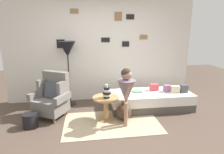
# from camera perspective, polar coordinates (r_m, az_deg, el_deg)

# --- Properties ---
(ground_plane) EXTENTS (12.00, 12.00, 0.00)m
(ground_plane) POSITION_cam_1_polar(r_m,az_deg,el_deg) (3.60, -0.22, -17.23)
(ground_plane) COLOR #4C3D33
(gallery_wall) EXTENTS (4.80, 0.12, 2.60)m
(gallery_wall) POSITION_cam_1_polar(r_m,az_deg,el_deg) (5.03, -3.34, 7.80)
(gallery_wall) COLOR silver
(gallery_wall) RESTS_ON ground
(rug) EXTENTS (1.92, 1.15, 0.01)m
(rug) POSITION_cam_1_polar(r_m,az_deg,el_deg) (4.03, -0.07, -13.43)
(rug) COLOR tan
(rug) RESTS_ON ground
(armchair) EXTENTS (0.90, 0.83, 0.97)m
(armchair) POSITION_cam_1_polar(r_m,az_deg,el_deg) (4.35, -17.26, -5.66)
(armchair) COLOR olive
(armchair) RESTS_ON ground
(daybed) EXTENTS (1.90, 0.81, 0.40)m
(daybed) POSITION_cam_1_polar(r_m,az_deg,el_deg) (4.72, 11.34, -6.76)
(daybed) COLOR #4C4742
(daybed) RESTS_ON ground
(pillow_head) EXTENTS (0.17, 0.14, 0.18)m
(pillow_head) POSITION_cam_1_polar(r_m,az_deg,el_deg) (4.85, 20.54, -3.22)
(pillow_head) COLOR #474C56
(pillow_head) RESTS_ON daybed
(pillow_mid) EXTENTS (0.22, 0.14, 0.16)m
(pillow_mid) POSITION_cam_1_polar(r_m,az_deg,el_deg) (4.77, 18.20, -3.45)
(pillow_mid) COLOR beige
(pillow_mid) RESTS_ON daybed
(pillow_back) EXTENTS (0.19, 0.12, 0.16)m
(pillow_back) POSITION_cam_1_polar(r_m,az_deg,el_deg) (4.78, 16.20, -3.25)
(pillow_back) COLOR gray
(pillow_back) RESTS_ON daybed
(pillow_extra) EXTENTS (0.20, 0.13, 0.16)m
(pillow_extra) POSITION_cam_1_polar(r_m,az_deg,el_deg) (4.79, 12.40, -2.98)
(pillow_extra) COLOR #D64C56
(pillow_extra) RESTS_ON daybed
(side_table) EXTENTS (0.55, 0.55, 0.51)m
(side_table) POSITION_cam_1_polar(r_m,az_deg,el_deg) (3.99, -1.82, -7.94)
(side_table) COLOR tan
(side_table) RESTS_ON ground
(vase_striped) EXTENTS (0.17, 0.17, 0.29)m
(vase_striped) POSITION_cam_1_polar(r_m,az_deg,el_deg) (3.86, -1.58, -4.56)
(vase_striped) COLOR black
(vase_striped) RESTS_ON side_table
(floor_lamp) EXTENTS (0.40, 0.40, 1.57)m
(floor_lamp) POSITION_cam_1_polar(r_m,az_deg,el_deg) (4.71, -13.09, 7.48)
(floor_lamp) COLOR black
(floor_lamp) RESTS_ON ground
(person_child) EXTENTS (0.34, 0.34, 1.16)m
(person_child) POSITION_cam_1_polar(r_m,az_deg,el_deg) (3.67, 4.25, -3.73)
(person_child) COLOR #A37A60
(person_child) RESTS_ON ground
(book_on_daybed) EXTENTS (0.24, 0.20, 0.03)m
(book_on_daybed) POSITION_cam_1_polar(r_m,az_deg,el_deg) (4.61, 7.50, -4.26)
(book_on_daybed) COLOR gray
(book_on_daybed) RESTS_ON daybed
(demijohn_near) EXTENTS (0.33, 0.33, 0.42)m
(demijohn_near) POSITION_cam_1_polar(r_m,az_deg,el_deg) (4.11, 3.48, -10.27)
(demijohn_near) COLOR #473323
(demijohn_near) RESTS_ON ground
(magazine_basket) EXTENTS (0.28, 0.28, 0.28)m
(magazine_basket) POSITION_cam_1_polar(r_m,az_deg,el_deg) (4.14, -23.13, -11.75)
(magazine_basket) COLOR black
(magazine_basket) RESTS_ON ground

